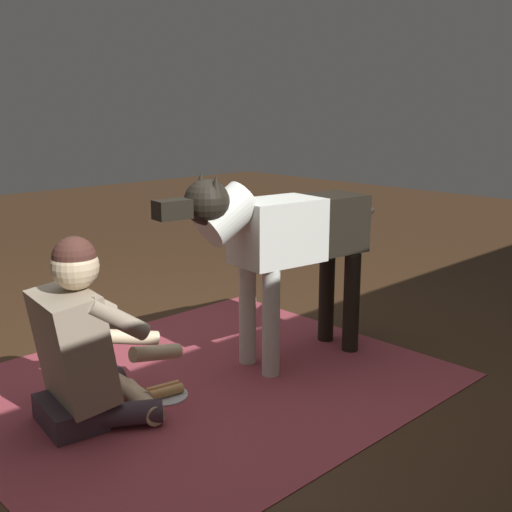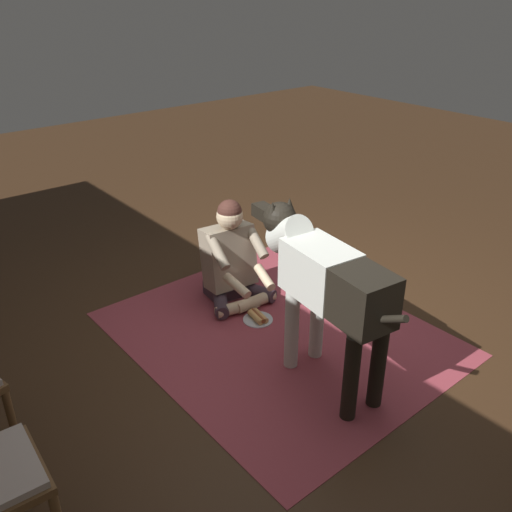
{
  "view_description": "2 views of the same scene",
  "coord_description": "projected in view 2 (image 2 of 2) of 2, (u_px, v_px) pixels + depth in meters",
  "views": [
    {
      "loc": [
        1.99,
        2.67,
        1.41
      ],
      "look_at": [
        -0.05,
        0.54,
        0.71
      ],
      "focal_mm": 44.02,
      "sensor_mm": 36.0,
      "label": 1
    },
    {
      "loc": [
        -2.43,
        2.58,
        2.38
      ],
      "look_at": [
        0.27,
        0.34,
        0.61
      ],
      "focal_mm": 38.48,
      "sensor_mm": 36.0,
      "label": 2
    }
  ],
  "objects": [
    {
      "name": "person_sitting_on_floor",
      "position": [
        232.0,
        260.0,
        4.41
      ],
      "size": [
        0.67,
        0.57,
        0.87
      ],
      "color": "#41313D",
      "rests_on": "ground"
    },
    {
      "name": "area_rug",
      "position": [
        278.0,
        333.0,
        4.11
      ],
      "size": [
        2.35,
        1.98,
        0.01
      ],
      "primitive_type": "cube",
      "color": "#933742",
      "rests_on": "ground"
    },
    {
      "name": "hot_dog_on_plate",
      "position": [
        258.0,
        318.0,
        4.27
      ],
      "size": [
        0.23,
        0.23,
        0.06
      ],
      "color": "silver",
      "rests_on": "ground"
    },
    {
      "name": "ground_plane",
      "position": [
        312.0,
        326.0,
        4.21
      ],
      "size": [
        15.22,
        15.22,
        0.0
      ],
      "primitive_type": "plane",
      "color": "#3A2515"
    },
    {
      "name": "large_dog",
      "position": [
        324.0,
        280.0,
        3.38
      ],
      "size": [
        1.45,
        0.4,
        1.09
      ],
      "color": "silver",
      "rests_on": "ground"
    }
  ]
}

